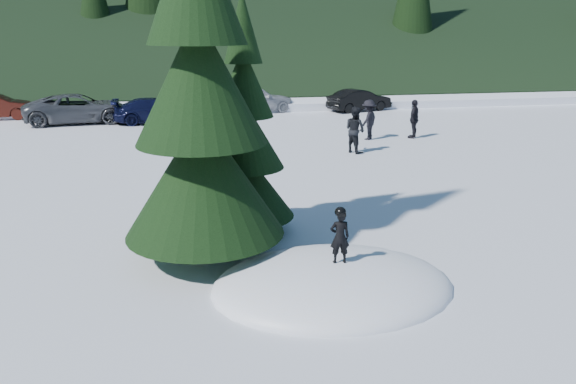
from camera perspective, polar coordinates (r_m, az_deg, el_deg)
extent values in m
plane|color=white|center=(10.49, 4.56, -9.60)|extent=(200.00, 200.00, 0.00)
ellipsoid|color=white|center=(10.49, 4.56, -9.60)|extent=(4.48, 3.52, 0.96)
cylinder|color=#312010|center=(11.56, -8.36, -3.47)|extent=(0.38, 0.38, 1.40)
cone|color=black|center=(11.24, -8.59, 1.78)|extent=(3.20, 3.20, 2.46)
cone|color=black|center=(10.93, -9.01, 11.26)|extent=(2.54, 2.54, 2.46)
cylinder|color=#312010|center=(13.01, -4.24, -1.98)|extent=(0.26, 0.26, 1.00)
cone|color=black|center=(12.82, -4.30, 0.82)|extent=(2.20, 2.20, 1.52)
cone|color=black|center=(12.56, -4.41, 5.87)|extent=(1.75, 1.75, 1.52)
cone|color=black|center=(12.41, -4.53, 11.10)|extent=(1.29, 1.29, 1.52)
cone|color=black|center=(12.36, -4.65, 16.42)|extent=(0.84, 0.84, 1.52)
imported|color=black|center=(10.14, 5.28, -4.57)|extent=(0.37, 0.26, 0.99)
imported|color=black|center=(21.49, 6.82, 6.30)|extent=(0.98, 1.06, 1.75)
imported|color=black|center=(24.85, 12.68, 7.26)|extent=(0.93, 1.00, 1.65)
imported|color=black|center=(24.16, 8.18, 7.27)|extent=(1.21, 1.21, 1.68)
imported|color=#46484D|center=(30.07, -20.47, 7.95)|extent=(5.41, 2.94, 1.44)
imported|color=black|center=(28.94, -13.15, 8.06)|extent=(4.32, 1.84, 1.24)
imported|color=#9B9DA3|center=(31.72, -3.53, 9.40)|extent=(4.80, 3.09, 1.52)
imported|color=black|center=(32.65, 7.26, 9.24)|extent=(3.95, 2.41, 1.23)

